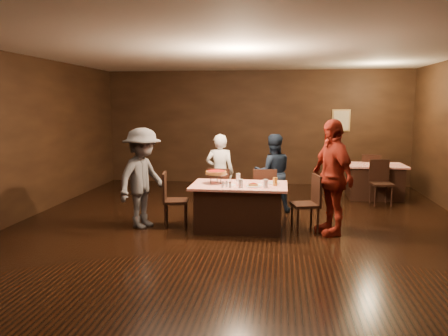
{
  "coord_description": "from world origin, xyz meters",
  "views": [
    {
      "loc": [
        0.66,
        -6.64,
        2.09
      ],
      "look_at": [
        -0.32,
        0.85,
        1.0
      ],
      "focal_mm": 35.0,
      "sensor_mm": 36.0,
      "label": 1
    }
  ],
  "objects_px": {
    "plate_empty": "(272,183)",
    "glass_front_left": "(241,183)",
    "pizza_stand": "(216,173)",
    "glass_back": "(238,177)",
    "diner_white_jacket": "(220,173)",
    "chair_end_left": "(176,200)",
    "chair_back_far": "(369,173)",
    "main_table": "(239,207)",
    "glass_amber": "(275,182)",
    "chair_end_right": "(305,203)",
    "chair_far_left": "(222,192)",
    "diner_navy_hoodie": "(273,173)",
    "diner_grey_knit": "(143,178)",
    "chair_far_right": "(265,193)",
    "glass_front_right": "(266,184)",
    "back_table": "(374,181)",
    "chair_back_near": "(381,183)",
    "diner_red_shirt": "(332,177)"
  },
  "relations": [
    {
      "from": "back_table",
      "to": "glass_front_right",
      "type": "distance_m",
      "value": 3.93
    },
    {
      "from": "diner_red_shirt",
      "to": "glass_amber",
      "type": "relative_size",
      "value": 13.41
    },
    {
      "from": "plate_empty",
      "to": "glass_back",
      "type": "distance_m",
      "value": 0.62
    },
    {
      "from": "chair_far_right",
      "to": "glass_back",
      "type": "distance_m",
      "value": 0.73
    },
    {
      "from": "chair_end_right",
      "to": "diner_grey_knit",
      "type": "xyz_separation_m",
      "value": [
        -2.75,
        -0.09,
        0.38
      ]
    },
    {
      "from": "chair_end_left",
      "to": "plate_empty",
      "type": "relative_size",
      "value": 3.8
    },
    {
      "from": "diner_grey_knit",
      "to": "pizza_stand",
      "type": "relative_size",
      "value": 4.51
    },
    {
      "from": "chair_back_far",
      "to": "diner_navy_hoodie",
      "type": "bearing_deg",
      "value": 45.7
    },
    {
      "from": "main_table",
      "to": "chair_end_right",
      "type": "distance_m",
      "value": 1.1
    },
    {
      "from": "diner_red_shirt",
      "to": "glass_amber",
      "type": "distance_m",
      "value": 0.91
    },
    {
      "from": "chair_far_left",
      "to": "glass_front_left",
      "type": "relative_size",
      "value": 6.79
    },
    {
      "from": "chair_back_far",
      "to": "plate_empty",
      "type": "xyz_separation_m",
      "value": [
        -2.24,
        -3.32,
        0.3
      ]
    },
    {
      "from": "diner_grey_knit",
      "to": "glass_front_right",
      "type": "xyz_separation_m",
      "value": [
        2.1,
        -0.16,
        -0.02
      ]
    },
    {
      "from": "plate_empty",
      "to": "glass_front_left",
      "type": "relative_size",
      "value": 1.79
    },
    {
      "from": "back_table",
      "to": "chair_back_near",
      "type": "bearing_deg",
      "value": -90.0
    },
    {
      "from": "chair_end_left",
      "to": "glass_front_left",
      "type": "height_order",
      "value": "chair_end_left"
    },
    {
      "from": "chair_far_right",
      "to": "diner_white_jacket",
      "type": "distance_m",
      "value": 1.07
    },
    {
      "from": "glass_back",
      "to": "pizza_stand",
      "type": "bearing_deg",
      "value": -144.46
    },
    {
      "from": "chair_end_right",
      "to": "chair_far_left",
      "type": "bearing_deg",
      "value": -131.49
    },
    {
      "from": "diner_white_jacket",
      "to": "chair_end_right",
      "type": "bearing_deg",
      "value": 138.4
    },
    {
      "from": "pizza_stand",
      "to": "glass_front_left",
      "type": "relative_size",
      "value": 2.71
    },
    {
      "from": "chair_end_left",
      "to": "glass_front_right",
      "type": "bearing_deg",
      "value": -108.92
    },
    {
      "from": "diner_navy_hoodie",
      "to": "glass_back",
      "type": "xyz_separation_m",
      "value": [
        -0.59,
        -1.01,
        0.07
      ]
    },
    {
      "from": "chair_end_right",
      "to": "pizza_stand",
      "type": "height_order",
      "value": "pizza_stand"
    },
    {
      "from": "back_table",
      "to": "chair_back_far",
      "type": "distance_m",
      "value": 0.61
    },
    {
      "from": "diner_white_jacket",
      "to": "chair_far_right",
      "type": "bearing_deg",
      "value": 147.73
    },
    {
      "from": "back_table",
      "to": "diner_grey_knit",
      "type": "xyz_separation_m",
      "value": [
        -4.44,
        -2.96,
        0.47
      ]
    },
    {
      "from": "chair_far_right",
      "to": "glass_front_right",
      "type": "xyz_separation_m",
      "value": [
        0.05,
        -1.0,
        0.37
      ]
    },
    {
      "from": "back_table",
      "to": "diner_red_shirt",
      "type": "relative_size",
      "value": 0.69
    },
    {
      "from": "diner_navy_hoodie",
      "to": "diner_grey_knit",
      "type": "bearing_deg",
      "value": 21.75
    },
    {
      "from": "back_table",
      "to": "chair_back_near",
      "type": "relative_size",
      "value": 1.37
    },
    {
      "from": "main_table",
      "to": "chair_end_left",
      "type": "bearing_deg",
      "value": 180.0
    },
    {
      "from": "chair_far_left",
      "to": "glass_front_right",
      "type": "distance_m",
      "value": 1.36
    },
    {
      "from": "glass_front_right",
      "to": "glass_back",
      "type": "relative_size",
      "value": 1.0
    },
    {
      "from": "back_table",
      "to": "glass_back",
      "type": "height_order",
      "value": "glass_back"
    },
    {
      "from": "glass_back",
      "to": "main_table",
      "type": "bearing_deg",
      "value": -80.54
    },
    {
      "from": "chair_back_near",
      "to": "glass_front_left",
      "type": "xyz_separation_m",
      "value": [
        -2.74,
        -2.47,
        0.37
      ]
    },
    {
      "from": "glass_amber",
      "to": "main_table",
      "type": "bearing_deg",
      "value": 175.24
    },
    {
      "from": "chair_end_left",
      "to": "plate_empty",
      "type": "height_order",
      "value": "chair_end_left"
    },
    {
      "from": "glass_back",
      "to": "diner_white_jacket",
      "type": "bearing_deg",
      "value": 115.85
    },
    {
      "from": "diner_white_jacket",
      "to": "diner_navy_hoodie",
      "type": "relative_size",
      "value": 1.0
    },
    {
      "from": "diner_navy_hoodie",
      "to": "diner_red_shirt",
      "type": "xyz_separation_m",
      "value": [
        0.97,
        -1.39,
        0.17
      ]
    },
    {
      "from": "chair_end_left",
      "to": "chair_back_far",
      "type": "bearing_deg",
      "value": -58.04
    },
    {
      "from": "diner_white_jacket",
      "to": "plate_empty",
      "type": "bearing_deg",
      "value": 130.15
    },
    {
      "from": "glass_front_left",
      "to": "glass_back",
      "type": "distance_m",
      "value": 0.61
    },
    {
      "from": "pizza_stand",
      "to": "glass_back",
      "type": "distance_m",
      "value": 0.44
    },
    {
      "from": "chair_far_right",
      "to": "chair_back_far",
      "type": "relative_size",
      "value": 1.0
    },
    {
      "from": "pizza_stand",
      "to": "glass_back",
      "type": "bearing_deg",
      "value": 35.54
    },
    {
      "from": "chair_back_far",
      "to": "glass_front_left",
      "type": "relative_size",
      "value": 6.79
    },
    {
      "from": "main_table",
      "to": "glass_amber",
      "type": "height_order",
      "value": "glass_amber"
    }
  ]
}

